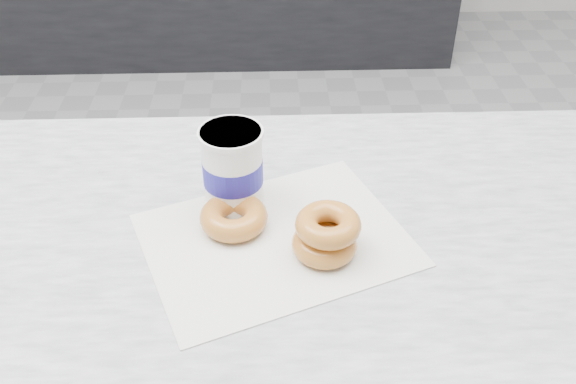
# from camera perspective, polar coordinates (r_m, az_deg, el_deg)

# --- Properties ---
(ground) EXTENTS (5.00, 5.00, 0.00)m
(ground) POSITION_cam_1_polar(r_m,az_deg,el_deg) (1.92, -9.60, -13.67)
(ground) COLOR #969699
(ground) RESTS_ON ground
(wax_paper) EXTENTS (0.41, 0.37, 0.00)m
(wax_paper) POSITION_cam_1_polar(r_m,az_deg,el_deg) (0.87, -1.11, -4.26)
(wax_paper) COLOR silver
(wax_paper) RESTS_ON counter
(donut_single) EXTENTS (0.11, 0.11, 0.03)m
(donut_single) POSITION_cam_1_polar(r_m,az_deg,el_deg) (0.88, -4.85, -2.21)
(donut_single) COLOR #CD7B38
(donut_single) RESTS_ON wax_paper
(donut_stack) EXTENTS (0.10, 0.10, 0.06)m
(donut_stack) POSITION_cam_1_polar(r_m,az_deg,el_deg) (0.83, 3.42, -3.78)
(donut_stack) COLOR #CD7B38
(donut_stack) RESTS_ON wax_paper
(coffee_cup) EXTENTS (0.10, 0.10, 0.12)m
(coffee_cup) POSITION_cam_1_polar(r_m,az_deg,el_deg) (0.90, -4.95, 2.23)
(coffee_cup) COLOR white
(coffee_cup) RESTS_ON counter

